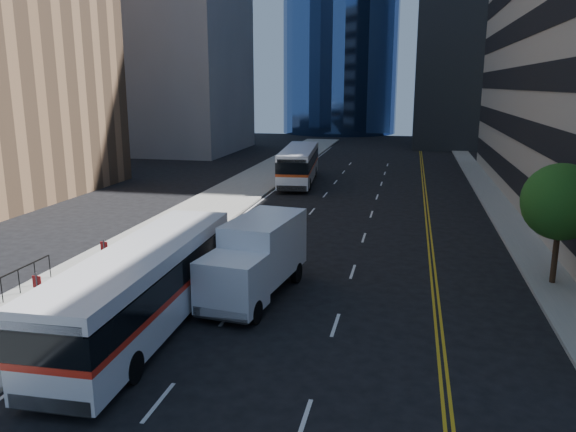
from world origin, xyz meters
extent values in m
plane|color=black|center=(0.00, 0.00, 0.00)|extent=(160.00, 160.00, 0.00)
cube|color=gray|center=(-10.50, 25.00, 0.07)|extent=(5.00, 90.00, 0.15)
cube|color=gray|center=(9.00, 25.00, 0.07)|extent=(2.00, 90.00, 0.15)
cube|color=gray|center=(-28.00, 52.00, 17.50)|extent=(18.00, 18.00, 35.00)
cylinder|color=#332114|center=(9.00, 8.00, 1.25)|extent=(0.24, 0.24, 2.20)
sphere|color=#1B4E16|center=(9.00, 8.00, 3.65)|extent=(3.20, 3.20, 3.20)
cube|color=silver|center=(-5.88, 0.22, 0.86)|extent=(2.82, 11.57, 1.05)
cube|color=red|center=(-5.88, 0.22, 1.49)|extent=(2.84, 11.59, 0.21)
cube|color=black|center=(-5.88, 0.22, 2.01)|extent=(2.84, 11.59, 0.86)
cube|color=silver|center=(-5.88, 0.22, 2.73)|extent=(2.82, 11.57, 0.48)
cylinder|color=black|center=(-6.91, -3.26, 0.48)|extent=(0.31, 0.97, 0.96)
cylinder|color=black|center=(-4.65, -3.20, 0.48)|extent=(0.31, 0.97, 0.96)
cylinder|color=black|center=(-7.09, 3.26, 0.48)|extent=(0.31, 0.97, 0.96)
cylinder|color=black|center=(-4.84, 3.32, 0.48)|extent=(0.31, 0.97, 0.96)
cube|color=silver|center=(-6.60, 31.07, 0.88)|extent=(3.68, 11.93, 1.08)
cube|color=#CB3E13|center=(-6.60, 31.07, 1.52)|extent=(3.71, 11.96, 0.22)
cube|color=black|center=(-6.60, 31.07, 2.05)|extent=(3.71, 11.96, 0.88)
cube|color=silver|center=(-6.60, 31.07, 2.79)|extent=(3.68, 11.93, 0.49)
cylinder|color=black|center=(-7.40, 27.45, 0.49)|extent=(0.39, 1.00, 0.98)
cylinder|color=black|center=(-5.11, 27.68, 0.49)|extent=(0.39, 1.00, 0.98)
cylinder|color=black|center=(-8.05, 34.08, 0.49)|extent=(0.39, 1.00, 0.98)
cylinder|color=black|center=(-5.76, 34.30, 0.49)|extent=(0.39, 1.00, 0.98)
cube|color=silver|center=(-3.28, 1.80, 1.33)|extent=(2.45, 2.29, 1.93)
cube|color=black|center=(-3.39, 0.93, 1.70)|extent=(2.00, 0.31, 1.01)
cube|color=silver|center=(-2.87, 4.99, 1.88)|extent=(2.75, 4.66, 2.39)
cube|color=black|center=(-3.00, 3.99, 0.51)|extent=(2.37, 6.22, 0.23)
cylinder|color=black|center=(-4.28, 1.74, 0.44)|extent=(0.37, 0.91, 0.88)
cylinder|color=black|center=(-2.33, 1.49, 0.44)|extent=(0.37, 0.91, 0.88)
cylinder|color=black|center=(-3.69, 6.30, 0.44)|extent=(0.37, 0.91, 0.88)
cylinder|color=black|center=(-1.74, 6.05, 0.44)|extent=(0.37, 0.91, 0.88)
camera|label=1|loc=(2.82, -16.53, 8.35)|focal=35.00mm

